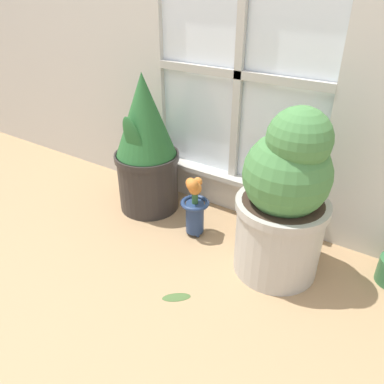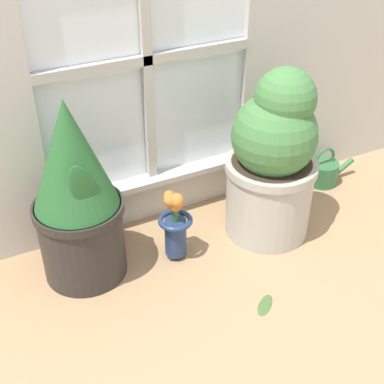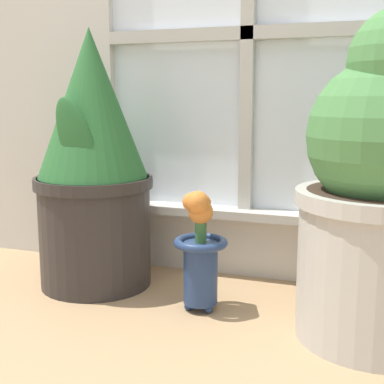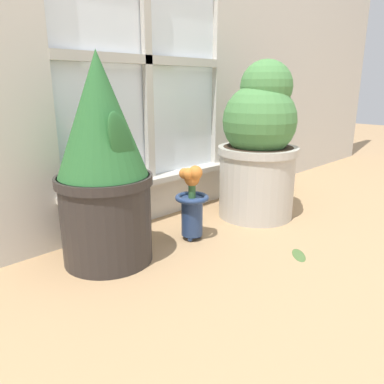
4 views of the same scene
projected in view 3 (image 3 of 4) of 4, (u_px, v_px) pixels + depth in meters
The scene contains 2 objects.
potted_plant_left at pixel (93, 163), 1.44m from camera, with size 0.32×0.32×0.69m.
flower_vase at pixel (200, 249), 1.29m from camera, with size 0.13×0.13×0.30m.
Camera 3 is at (0.37, -0.79, 0.52)m, focal length 50.00 mm.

